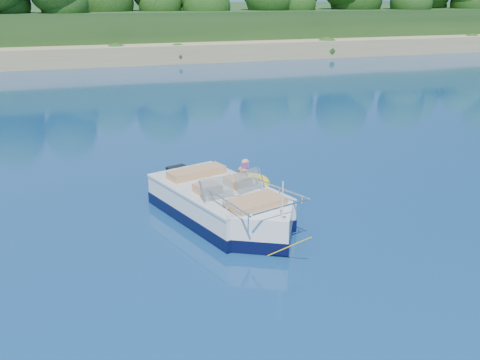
{
  "coord_description": "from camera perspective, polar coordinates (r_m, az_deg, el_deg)",
  "views": [
    {
      "loc": [
        -2.48,
        -10.02,
        5.53
      ],
      "look_at": [
        1.79,
        2.67,
        0.85
      ],
      "focal_mm": 40.0,
      "sensor_mm": 36.0,
      "label": 1
    }
  ],
  "objects": [
    {
      "name": "shoreline",
      "position": [
        73.98,
        -17.22,
        14.91
      ],
      "size": [
        170.0,
        59.0,
        6.0
      ],
      "color": "#8F7553",
      "rests_on": "ground"
    },
    {
      "name": "tow_tube",
      "position": [
        16.17,
        0.82,
        -0.38
      ],
      "size": [
        1.72,
        1.72,
        0.36
      ],
      "rotation": [
        0.0,
        0.0,
        -0.32
      ],
      "color": "yellow",
      "rests_on": "ground"
    },
    {
      "name": "motorboat",
      "position": [
        13.64,
        -1.51,
        -2.95
      ],
      "size": [
        3.12,
        5.63,
        1.94
      ],
      "rotation": [
        0.0,
        0.0,
        0.3
      ],
      "color": "white",
      "rests_on": "ground"
    },
    {
      "name": "ground",
      "position": [
        11.71,
        -4.17,
        -8.97
      ],
      "size": [
        160.0,
        160.0,
        0.0
      ],
      "primitive_type": "plane",
      "color": "#0B274F",
      "rests_on": "ground"
    },
    {
      "name": "boy",
      "position": [
        16.19,
        0.31,
        -0.71
      ],
      "size": [
        0.68,
        0.83,
        1.5
      ],
      "primitive_type": "imported",
      "rotation": [
        0.0,
        -0.17,
        2.1
      ],
      "color": "tan",
      "rests_on": "ground"
    }
  ]
}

